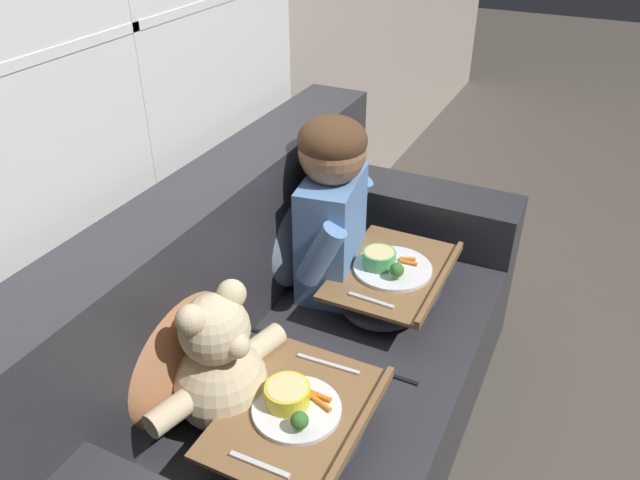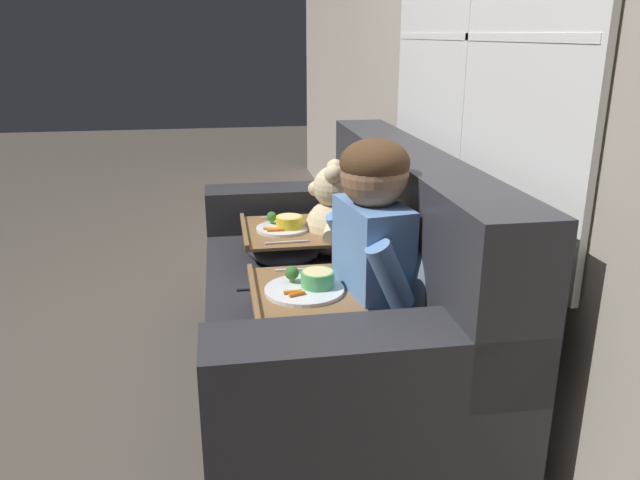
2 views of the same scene
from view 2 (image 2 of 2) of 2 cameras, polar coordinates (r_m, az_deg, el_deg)
The scene contains 9 objects.
ground_plane at distance 2.47m, azimuth 0.33°, elevation -12.91°, with size 14.00×14.00×0.00m, color #4C443D.
wall_back_with_window at distance 2.27m, azimuth 14.61°, elevation 18.19°, with size 8.00×0.08×2.60m.
couch at distance 2.33m, azimuth 2.00°, elevation -5.94°, with size 1.74×0.85×0.89m.
throw_pillow_behind_child at distance 1.98m, azimuth 8.67°, elevation -1.97°, with size 0.42×0.20×0.43m.
throw_pillow_behind_teddy at distance 2.57m, azimuth 4.31°, elevation 2.97°, with size 0.43×0.21×0.45m.
child_figure at distance 1.90m, azimuth 4.84°, elevation 1.31°, with size 0.43×0.23×0.59m.
teddy_bear at distance 2.55m, azimuth 1.14°, elevation 2.17°, with size 0.42×0.30×0.39m.
lap_tray_child at distance 1.95m, azimuth -1.43°, elevation -6.17°, with size 0.46×0.33×0.19m.
lap_tray_teddy at distance 2.55m, azimuth -3.45°, elevation -0.20°, with size 0.44×0.32×0.18m.
Camera 2 is at (2.08, -0.36, 1.28)m, focal length 35.00 mm.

